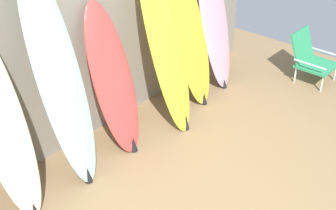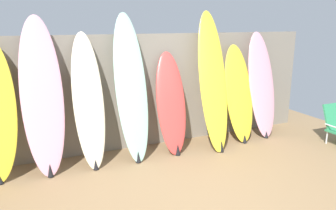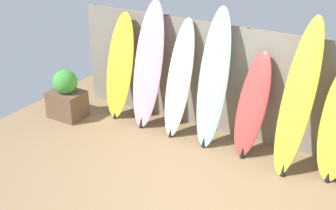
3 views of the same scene
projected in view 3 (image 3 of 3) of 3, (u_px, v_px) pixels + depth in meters
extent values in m
plane|color=#8E704C|center=(180.00, 199.00, 6.05)|extent=(7.68, 7.68, 0.00)
cube|color=gray|center=(245.00, 85.00, 7.23)|extent=(6.08, 0.04, 1.80)
cylinder|color=#6C655B|center=(100.00, 53.00, 8.61)|extent=(0.10, 0.10, 1.80)
cylinder|color=#6C655B|center=(167.00, 67.00, 7.94)|extent=(0.10, 0.10, 1.80)
cylinder|color=#6C655B|center=(246.00, 84.00, 7.26)|extent=(0.10, 0.10, 1.80)
ellipsoid|color=yellow|center=(120.00, 66.00, 7.97)|extent=(0.61, 0.53, 1.81)
cone|color=black|center=(115.00, 115.00, 8.17)|extent=(0.08, 0.08, 0.11)
ellipsoid|color=pink|center=(148.00, 65.00, 7.63)|extent=(0.54, 0.59, 2.08)
cone|color=black|center=(141.00, 122.00, 7.84)|extent=(0.08, 0.08, 0.18)
ellipsoid|color=beige|center=(179.00, 78.00, 7.40)|extent=(0.43, 0.63, 1.86)
cone|color=black|center=(171.00, 132.00, 7.55)|extent=(0.08, 0.08, 0.14)
ellipsoid|color=#9ED6BC|center=(213.00, 79.00, 7.03)|extent=(0.49, 0.60, 2.12)
cone|color=black|center=(204.00, 142.00, 7.25)|extent=(0.08, 0.08, 0.16)
ellipsoid|color=#D13D38|center=(252.00, 105.00, 6.87)|extent=(0.53, 0.66, 1.54)
cone|color=black|center=(242.00, 152.00, 6.95)|extent=(0.08, 0.08, 0.16)
ellipsoid|color=yellow|center=(298.00, 97.00, 6.35)|extent=(0.54, 0.82, 2.16)
cone|color=black|center=(283.00, 170.00, 6.51)|extent=(0.08, 0.08, 0.18)
cone|color=black|center=(328.00, 177.00, 6.38)|extent=(0.08, 0.08, 0.14)
cube|color=brown|center=(67.00, 104.00, 8.16)|extent=(0.59, 0.47, 0.48)
sphere|color=green|center=(65.00, 82.00, 7.98)|extent=(0.43, 0.43, 0.43)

